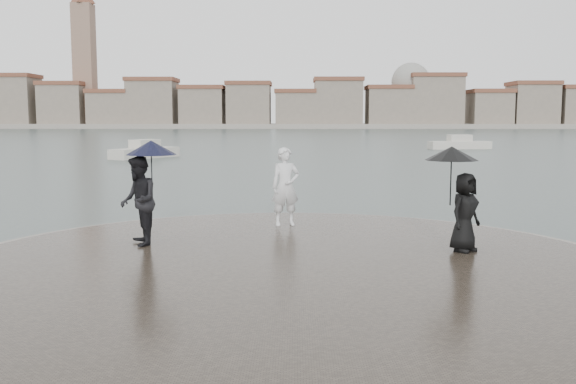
{
  "coord_description": "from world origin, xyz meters",
  "views": [
    {
      "loc": [
        0.15,
        -7.14,
        2.84
      ],
      "look_at": [
        0.0,
        4.8,
        1.45
      ],
      "focal_mm": 40.0,
      "sensor_mm": 36.0,
      "label": 1
    }
  ],
  "objects": [
    {
      "name": "boats",
      "position": [
        10.5,
        44.74,
        0.38
      ],
      "size": [
        42.45,
        17.17,
        1.5
      ],
      "color": "beige",
      "rests_on": "ground"
    },
    {
      "name": "statue",
      "position": [
        -0.09,
        7.49,
        1.26
      ],
      "size": [
        0.74,
        0.57,
        1.8
      ],
      "primitive_type": "imported",
      "rotation": [
        0.0,
        0.0,
        0.24
      ],
      "color": "silver",
      "rests_on": "quay_tip"
    },
    {
      "name": "visitor_left",
      "position": [
        -2.85,
        5.16,
        1.46
      ],
      "size": [
        1.19,
        1.1,
        2.04
      ],
      "color": "black",
      "rests_on": "quay_tip"
    },
    {
      "name": "ground",
      "position": [
        0.0,
        0.0,
        0.0
      ],
      "size": [
        400.0,
        400.0,
        0.0
      ],
      "primitive_type": "plane",
      "color": "#2B3835",
      "rests_on": "ground"
    },
    {
      "name": "quay_tip",
      "position": [
        0.0,
        3.5,
        0.18
      ],
      "size": [
        11.9,
        11.9,
        0.36
      ],
      "primitive_type": "cylinder",
      "color": "#2D261E",
      "rests_on": "ground"
    },
    {
      "name": "far_skyline",
      "position": [
        -6.29,
        160.71,
        5.61
      ],
      "size": [
        260.0,
        20.0,
        37.0
      ],
      "color": "gray",
      "rests_on": "ground"
    },
    {
      "name": "visitor_right",
      "position": [
        3.19,
        4.68,
        1.47
      ],
      "size": [
        1.17,
        1.01,
        1.95
      ],
      "color": "black",
      "rests_on": "quay_tip"
    },
    {
      "name": "kerb_ring",
      "position": [
        0.0,
        3.5,
        0.16
      ],
      "size": [
        12.5,
        12.5,
        0.32
      ],
      "primitive_type": "cylinder",
      "color": "gray",
      "rests_on": "ground"
    }
  ]
}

